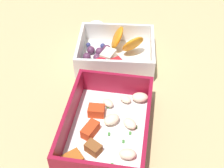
# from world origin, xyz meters

# --- Properties ---
(table_surface) EXTENTS (0.80, 0.80, 0.02)m
(table_surface) POSITION_xyz_m (0.00, 0.00, 0.01)
(table_surface) COLOR tan
(table_surface) RESTS_ON ground
(pasta_container) EXTENTS (0.20, 0.15, 0.05)m
(pasta_container) POSITION_xyz_m (-0.11, -0.00, 0.04)
(pasta_container) COLOR white
(pasta_container) RESTS_ON table_surface
(fruit_bowl) EXTENTS (0.13, 0.16, 0.06)m
(fruit_bowl) POSITION_xyz_m (0.08, -0.01, 0.04)
(fruit_bowl) COLOR white
(fruit_bowl) RESTS_ON table_surface
(paper_cup_liner) EXTENTS (0.03, 0.03, 0.02)m
(paper_cup_liner) POSITION_xyz_m (0.19, 0.05, 0.03)
(paper_cup_liner) COLOR white
(paper_cup_liner) RESTS_ON table_surface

